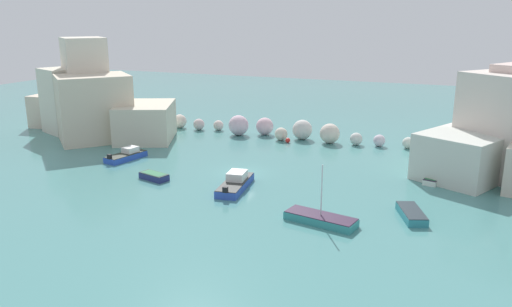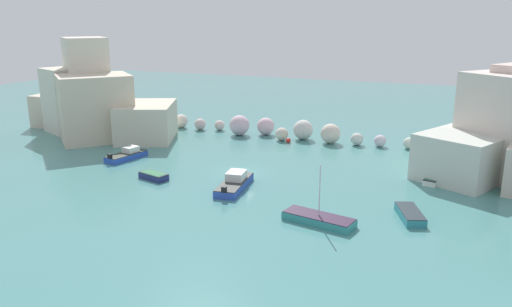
{
  "view_description": "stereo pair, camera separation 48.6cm",
  "coord_description": "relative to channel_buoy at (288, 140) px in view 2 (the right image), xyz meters",
  "views": [
    {
      "loc": [
        20.07,
        -45.07,
        15.39
      ],
      "look_at": [
        0.0,
        4.11,
        1.0
      ],
      "focal_mm": 35.55,
      "sensor_mm": 36.0,
      "label": 1
    },
    {
      "loc": [
        20.52,
        -44.89,
        15.39
      ],
      "look_at": [
        0.0,
        4.11,
        1.0
      ],
      "focal_mm": 35.55,
      "sensor_mm": 36.0,
      "label": 2
    }
  ],
  "objects": [
    {
      "name": "moored_boat_5",
      "position": [
        1.16,
        -18.45,
        0.21
      ],
      "size": [
        2.8,
        6.44,
        1.47
      ],
      "rotation": [
        0.0,
        0.0,
        1.7
      ],
      "color": "#2E4EB4",
      "rests_on": "cove_water"
    },
    {
      "name": "moored_boat_3",
      "position": [
        -7.31,
        -19.05,
        0.03
      ],
      "size": [
        3.25,
        2.08,
        0.65
      ],
      "rotation": [
        0.0,
        0.0,
        2.87
      ],
      "color": "navy",
      "rests_on": "cove_water"
    },
    {
      "name": "moored_boat_0",
      "position": [
        10.62,
        -23.44,
        0.03
      ],
      "size": [
        5.85,
        2.92,
        4.69
      ],
      "rotation": [
        0.0,
        0.0,
        2.94
      ],
      "color": "teal",
      "rests_on": "cove_water"
    },
    {
      "name": "moored_boat_2",
      "position": [
        -14.18,
        -14.04,
        0.14
      ],
      "size": [
        2.69,
        5.13,
        1.29
      ],
      "rotation": [
        0.0,
        0.0,
        1.38
      ],
      "color": "blue",
      "rests_on": "cove_water"
    },
    {
      "name": "rock_breakwater",
      "position": [
        0.37,
        2.23,
        0.84
      ],
      "size": [
        39.93,
        4.21,
        2.68
      ],
      "color": "beige",
      "rests_on": "ground"
    },
    {
      "name": "channel_buoy",
      "position": [
        0.0,
        0.0,
        0.0
      ],
      "size": [
        0.63,
        0.63,
        0.63
      ],
      "primitive_type": "sphere",
      "color": "red",
      "rests_on": "cove_water"
    },
    {
      "name": "moored_boat_4",
      "position": [
        18.03,
        -9.79,
        -0.01
      ],
      "size": [
        1.84,
        2.95,
        0.58
      ],
      "rotation": [
        0.0,
        0.0,
        4.47
      ],
      "color": "white",
      "rests_on": "cove_water"
    },
    {
      "name": "moored_boat_1",
      "position": [
        16.99,
        -19.73,
        0.02
      ],
      "size": [
        2.88,
        4.32,
        0.68
      ],
      "rotation": [
        0.0,
        0.0,
        1.94
      ],
      "color": "teal",
      "rests_on": "cove_water"
    },
    {
      "name": "cove_water",
      "position": [
        -0.36,
        -13.84,
        -0.32
      ],
      "size": [
        160.0,
        160.0,
        0.0
      ],
      "primitive_type": "plane",
      "color": "teal",
      "rests_on": "ground"
    },
    {
      "name": "cliff_headland_left",
      "position": [
        -27.08,
        -3.6,
        3.69
      ],
      "size": [
        25.02,
        21.44,
        12.75
      ],
      "color": "beige",
      "rests_on": "ground"
    }
  ]
}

